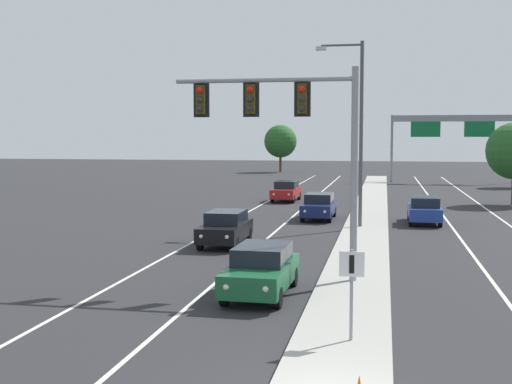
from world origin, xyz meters
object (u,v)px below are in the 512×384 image
overhead_signal_mast (291,125)px  tree_far_left_a (280,141)px  car_oncoming_black (226,228)px  car_oncoming_navy (319,206)px  median_sign_post (352,281)px  car_oncoming_red (286,191)px  car_oncoming_green (261,269)px  highway_sign_gantry (452,127)px  car_receding_blue (424,210)px  street_lamp_median (357,123)px

overhead_signal_mast → tree_far_left_a: overhead_signal_mast is taller
car_oncoming_black → car_oncoming_navy: (3.31, 10.58, 0.00)m
median_sign_post → car_oncoming_black: bearing=114.8°
car_oncoming_red → median_sign_post: bearing=-79.2°
car_oncoming_black → overhead_signal_mast: bearing=-60.7°
car_oncoming_green → highway_sign_gantry: (11.03, 55.87, 5.34)m
car_oncoming_black → highway_sign_gantry: size_ratio=0.34×
overhead_signal_mast → tree_far_left_a: (-11.62, 71.95, -0.99)m
car_oncoming_red → highway_sign_gantry: bearing=59.3°
overhead_signal_mast → median_sign_post: size_ratio=3.27×
overhead_signal_mast → car_oncoming_green: overhead_signal_mast is taller
overhead_signal_mast → car_receding_blue: bearing=72.2°
median_sign_post → car_oncoming_navy: (-3.18, 24.64, -0.77)m
car_oncoming_red → tree_far_left_a: 43.80m
car_oncoming_navy → car_receding_blue: bearing=-8.1°
overhead_signal_mast → car_oncoming_green: (-0.65, -2.06, -4.61)m
car_oncoming_green → tree_far_left_a: tree_far_left_a is taller
tree_far_left_a → car_receding_blue: bearing=-72.8°
car_oncoming_black → car_oncoming_red: 21.61m
highway_sign_gantry → car_receding_blue: bearing=-97.6°
median_sign_post → car_oncoming_green: (-3.06, 4.71, -0.77)m
highway_sign_gantry → street_lamp_median: bearing=-102.4°
car_oncoming_green → street_lamp_median: bearing=81.9°
car_oncoming_black → car_oncoming_navy: 11.08m
car_oncoming_navy → tree_far_left_a: 55.29m
median_sign_post → car_oncoming_green: 5.67m
street_lamp_median → car_receding_blue: size_ratio=2.23×
overhead_signal_mast → car_oncoming_navy: bearing=92.5°
street_lamp_median → highway_sign_gantry: 40.80m
car_oncoming_red → highway_sign_gantry: 29.47m
car_oncoming_red → tree_far_left_a: tree_far_left_a is taller
street_lamp_median → car_oncoming_green: (-2.28, -16.02, -4.97)m
street_lamp_median → car_oncoming_navy: 6.76m
car_oncoming_navy → highway_sign_gantry: size_ratio=0.34×
car_oncoming_red → car_oncoming_navy: bearing=-71.7°
overhead_signal_mast → car_oncoming_navy: overhead_signal_mast is taller
overhead_signal_mast → car_receding_blue: size_ratio=1.61×
car_oncoming_red → tree_far_left_a: bearing=99.5°
median_sign_post → car_oncoming_black: (-6.49, 14.06, -0.77)m
car_oncoming_navy → car_receding_blue: same height
car_oncoming_black → tree_far_left_a: (-7.54, 64.67, 3.62)m
car_oncoming_navy → car_receding_blue: size_ratio=1.00×
overhead_signal_mast → median_sign_post: 8.16m
overhead_signal_mast → car_receding_blue: overhead_signal_mast is taller
median_sign_post → car_oncoming_red: bearing=100.8°
car_receding_blue → highway_sign_gantry: 37.54m
street_lamp_median → car_oncoming_red: street_lamp_median is taller
overhead_signal_mast → car_receding_blue: (5.44, 16.98, -4.61)m
car_receding_blue → highway_sign_gantry: size_ratio=0.34×
car_oncoming_green → tree_far_left_a: size_ratio=0.66×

